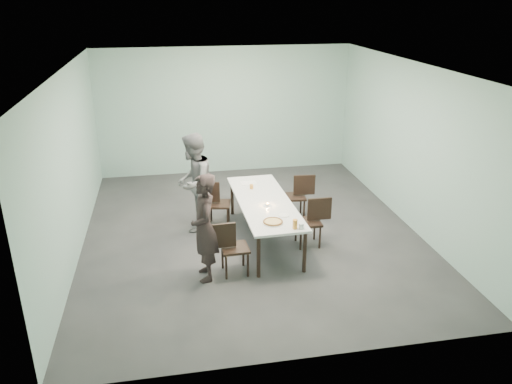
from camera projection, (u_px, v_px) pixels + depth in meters
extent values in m
plane|color=#333335|center=(251.00, 232.00, 9.24)|extent=(7.00, 7.00, 0.00)
cube|color=#97BFB5|center=(225.00, 111.00, 11.88)|extent=(6.00, 0.02, 3.00)
cube|color=#97BFB5|center=(305.00, 249.00, 5.49)|extent=(6.00, 0.02, 3.00)
cube|color=#97BFB5|center=(71.00, 165.00, 8.17)|extent=(0.02, 7.00, 3.00)
cube|color=#97BFB5|center=(411.00, 146.00, 9.19)|extent=(0.02, 7.00, 3.00)
cube|color=white|center=(250.00, 67.00, 8.12)|extent=(6.00, 7.00, 0.02)
cube|color=white|center=(264.00, 202.00, 8.69)|extent=(0.97, 2.62, 0.04)
cylinder|color=black|center=(259.00, 257.00, 7.65)|extent=(0.06, 0.06, 0.71)
cylinder|color=black|center=(232.00, 197.00, 9.87)|extent=(0.06, 0.06, 0.71)
cylinder|color=black|center=(305.00, 252.00, 7.80)|extent=(0.06, 0.06, 0.71)
cylinder|color=black|center=(268.00, 195.00, 10.01)|extent=(0.06, 0.06, 0.71)
cube|color=black|center=(235.00, 248.00, 7.76)|extent=(0.44, 0.44, 0.04)
cube|color=black|center=(222.00, 236.00, 7.63)|extent=(0.42, 0.06, 0.40)
cylinder|color=black|center=(226.00, 267.00, 7.65)|extent=(0.04, 0.04, 0.41)
cylinder|color=black|center=(223.00, 257.00, 7.96)|extent=(0.04, 0.04, 0.41)
cylinder|color=black|center=(248.00, 265.00, 7.73)|extent=(0.04, 0.04, 0.41)
cylinder|color=black|center=(243.00, 254.00, 8.03)|extent=(0.04, 0.04, 0.41)
cube|color=black|center=(219.00, 204.00, 9.37)|extent=(0.49, 0.49, 0.04)
cube|color=black|center=(208.00, 192.00, 9.28)|extent=(0.42, 0.12, 0.40)
cylinder|color=black|center=(210.00, 219.00, 9.30)|extent=(0.04, 0.04, 0.41)
cylinder|color=black|center=(211.00, 211.00, 9.62)|extent=(0.04, 0.04, 0.41)
cylinder|color=black|center=(228.00, 219.00, 9.30)|extent=(0.04, 0.04, 0.41)
cylinder|color=black|center=(229.00, 211.00, 9.61)|extent=(0.04, 0.04, 0.41)
cube|color=black|center=(308.00, 222.00, 8.63)|extent=(0.43, 0.43, 0.04)
cube|color=black|center=(319.00, 209.00, 8.57)|extent=(0.42, 0.05, 0.40)
cylinder|color=black|center=(314.00, 229.00, 8.90)|extent=(0.04, 0.04, 0.41)
cylinder|color=black|center=(320.00, 238.00, 8.59)|extent=(0.04, 0.04, 0.41)
cylinder|color=black|center=(296.00, 230.00, 8.84)|extent=(0.04, 0.04, 0.41)
cylinder|color=black|center=(301.00, 239.00, 8.53)|extent=(0.04, 0.04, 0.41)
cube|color=black|center=(294.00, 197.00, 9.71)|extent=(0.45, 0.45, 0.04)
cube|color=black|center=(304.00, 185.00, 9.64)|extent=(0.42, 0.07, 0.40)
cylinder|color=black|center=(301.00, 204.00, 9.97)|extent=(0.04, 0.04, 0.41)
cylinder|color=black|center=(304.00, 210.00, 9.65)|extent=(0.04, 0.04, 0.41)
cylinder|color=black|center=(284.00, 204.00, 9.93)|extent=(0.04, 0.04, 0.41)
cylinder|color=black|center=(287.00, 211.00, 9.62)|extent=(0.04, 0.04, 0.41)
imported|color=black|center=(204.00, 228.00, 7.48)|extent=(0.44, 0.64, 1.69)
imported|color=slate|center=(194.00, 182.00, 9.08)|extent=(0.95, 1.07, 1.82)
cylinder|color=white|center=(273.00, 223.00, 7.86)|extent=(0.34, 0.34, 0.01)
cylinder|color=#F2CB89|center=(273.00, 222.00, 7.85)|extent=(0.30, 0.30, 0.01)
torus|color=brown|center=(273.00, 221.00, 7.85)|extent=(0.32, 0.32, 0.03)
cylinder|color=white|center=(284.00, 215.00, 8.12)|extent=(0.18, 0.18, 0.01)
cylinder|color=orange|center=(295.00, 224.00, 7.65)|extent=(0.08, 0.08, 0.15)
cylinder|color=silver|center=(301.00, 226.00, 7.65)|extent=(0.08, 0.08, 0.09)
cylinder|color=silver|center=(267.00, 205.00, 8.49)|extent=(0.06, 0.06, 0.03)
cylinder|color=orange|center=(267.00, 204.00, 8.48)|extent=(0.04, 0.04, 0.01)
cylinder|color=orange|center=(251.00, 187.00, 9.22)|extent=(0.07, 0.07, 0.08)
cube|color=silver|center=(248.00, 183.00, 9.50)|extent=(0.31, 0.23, 0.01)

